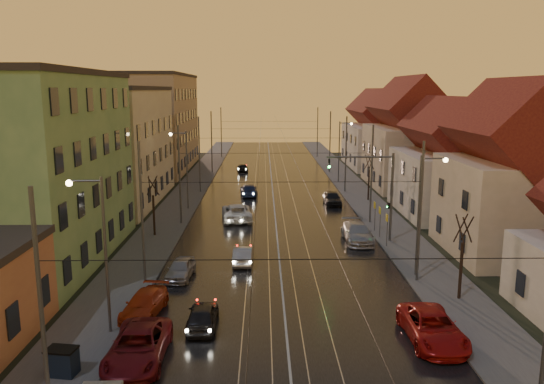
{
  "coord_description": "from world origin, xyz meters",
  "views": [
    {
      "loc": [
        -1.14,
        -22.81,
        12.03
      ],
      "look_at": [
        -0.38,
        22.4,
        3.29
      ],
      "focal_mm": 35.0,
      "sensor_mm": 36.0,
      "label": 1
    }
  ],
  "objects": [
    {
      "name": "driving_car_4",
      "position": [
        -4.21,
        55.44,
        0.61
      ],
      "size": [
        1.9,
        3.75,
        1.23
      ],
      "primitive_type": "imported",
      "rotation": [
        0.0,
        0.0,
        3.27
      ],
      "color": "black",
      "rests_on": "ground"
    },
    {
      "name": "parked_right_1",
      "position": [
        6.41,
        18.2,
        0.74
      ],
      "size": [
        2.15,
        5.15,
        1.49
      ],
      "primitive_type": "imported",
      "rotation": [
        0.0,
        0.0,
        0.01
      ],
      "color": "#AAA9AF",
      "rests_on": "ground"
    },
    {
      "name": "road",
      "position": [
        0.0,
        40.0,
        0.02
      ],
      "size": [
        16.0,
        120.0,
        0.04
      ],
      "primitive_type": "cube",
      "color": "black",
      "rests_on": "ground"
    },
    {
      "name": "catenary_pole_l_2",
      "position": [
        -8.6,
        24.0,
        4.5
      ],
      "size": [
        0.16,
        0.16,
        9.0
      ],
      "primitive_type": "cylinder",
      "color": "#595B60",
      "rests_on": "ground"
    },
    {
      "name": "sidewalk_right",
      "position": [
        10.0,
        40.0,
        0.07
      ],
      "size": [
        4.0,
        120.0,
        0.15
      ],
      "primitive_type": "cube",
      "color": "#4C4C4C",
      "rests_on": "ground"
    },
    {
      "name": "apartment_left_2",
      "position": [
        -17.5,
        34.0,
        6.0
      ],
      "size": [
        10.0,
        20.0,
        12.0
      ],
      "primitive_type": "cube",
      "color": "#B7AB8E",
      "rests_on": "ground"
    },
    {
      "name": "parked_right_0",
      "position": [
        7.03,
        0.97,
        0.72
      ],
      "size": [
        2.46,
        5.24,
        1.45
      ],
      "primitive_type": "imported",
      "rotation": [
        0.0,
        0.0,
        0.01
      ],
      "color": "#AB1211",
      "rests_on": "ground"
    },
    {
      "name": "ground",
      "position": [
        0.0,
        0.0,
        0.0
      ],
      "size": [
        160.0,
        160.0,
        0.0
      ],
      "primitive_type": "plane",
      "color": "black",
      "rests_on": "ground"
    },
    {
      "name": "apartment_left_1",
      "position": [
        -17.5,
        14.0,
        6.5
      ],
      "size": [
        10.0,
        18.0,
        13.0
      ],
      "primitive_type": "cube",
      "color": "#5C8A58",
      "rests_on": "ground"
    },
    {
      "name": "driving_car_2",
      "position": [
        -3.63,
        25.47,
        0.78
      ],
      "size": [
        3.19,
        5.88,
        1.57
      ],
      "primitive_type": "imported",
      "rotation": [
        0.0,
        0.0,
        3.25
      ],
      "color": "silver",
      "rests_on": "ground"
    },
    {
      "name": "tram_rail_0",
      "position": [
        -2.2,
        40.0,
        0.06
      ],
      "size": [
        0.06,
        120.0,
        0.03
      ],
      "primitive_type": "cube",
      "color": "gray",
      "rests_on": "road"
    },
    {
      "name": "catenary_pole_l_3",
      "position": [
        -8.6,
        39.0,
        4.5
      ],
      "size": [
        0.16,
        0.16,
        9.0
      ],
      "primitive_type": "cylinder",
      "color": "#595B60",
      "rests_on": "ground"
    },
    {
      "name": "catenary_pole_l_1",
      "position": [
        -8.6,
        9.0,
        4.5
      ],
      "size": [
        0.16,
        0.16,
        9.0
      ],
      "primitive_type": "cylinder",
      "color": "#595B60",
      "rests_on": "ground"
    },
    {
      "name": "bare_tree_1",
      "position": [
        10.2,
        6.0,
        2.49
      ],
      "size": [
        1.09,
        1.09,
        5.11
      ],
      "color": "black",
      "rests_on": "ground"
    },
    {
      "name": "house_right_4",
      "position": [
        17.0,
        61.0,
        5.05
      ],
      "size": [
        9.18,
        16.32,
        10.0
      ],
      "color": "beige",
      "rests_on": "ground"
    },
    {
      "name": "catenary_pole_r_2",
      "position": [
        8.6,
        24.0,
        4.5
      ],
      "size": [
        0.16,
        0.16,
        9.0
      ],
      "primitive_type": "cylinder",
      "color": "#595B60",
      "rests_on": "ground"
    },
    {
      "name": "dumpster",
      "position": [
        -9.67,
        -2.03,
        0.7
      ],
      "size": [
        1.31,
        0.98,
        1.1
      ],
      "primitive_type": "cube",
      "rotation": [
        0.0,
        0.0,
        -0.16
      ],
      "color": "black",
      "rests_on": "sidewalk_left"
    },
    {
      "name": "traffic_light_mast",
      "position": [
        7.99,
        18.0,
        4.6
      ],
      "size": [
        5.3,
        0.32,
        7.2
      ],
      "color": "#595B60",
      "rests_on": "ground"
    },
    {
      "name": "street_lamp_0",
      "position": [
        -9.1,
        2.0,
        4.89
      ],
      "size": [
        1.75,
        0.32,
        8.0
      ],
      "color": "#595B60",
      "rests_on": "ground"
    },
    {
      "name": "catenary_pole_l_5",
      "position": [
        -8.6,
        72.0,
        4.5
      ],
      "size": [
        0.16,
        0.16,
        9.0
      ],
      "primitive_type": "cylinder",
      "color": "#595B60",
      "rests_on": "ground"
    },
    {
      "name": "tram_rail_1",
      "position": [
        -0.77,
        40.0,
        0.06
      ],
      "size": [
        0.06,
        120.0,
        0.03
      ],
      "primitive_type": "cube",
      "color": "gray",
      "rests_on": "road"
    },
    {
      "name": "tram_rail_2",
      "position": [
        0.77,
        40.0,
        0.06
      ],
      "size": [
        0.06,
        120.0,
        0.03
      ],
      "primitive_type": "cube",
      "color": "gray",
      "rests_on": "road"
    },
    {
      "name": "street_lamp_3",
      "position": [
        9.1,
        46.0,
        4.89
      ],
      "size": [
        1.75,
        0.32,
        8.0
      ],
      "color": "#595B60",
      "rests_on": "ground"
    },
    {
      "name": "bare_tree_0",
      "position": [
        -10.2,
        20.0,
        2.49
      ],
      "size": [
        1.09,
        1.09,
        5.11
      ],
      "color": "black",
      "rests_on": "ground"
    },
    {
      "name": "house_right_1",
      "position": [
        17.0,
        15.0,
        5.45
      ],
      "size": [
        8.67,
        10.2,
        10.8
      ],
      "color": "#B5A78B",
      "rests_on": "ground"
    },
    {
      "name": "driving_car_1",
      "position": [
        -2.58,
        13.0,
        0.61
      ],
      "size": [
        1.35,
        3.74,
        1.23
      ],
      "primitive_type": "imported",
      "rotation": [
        0.0,
        0.0,
        3.13
      ],
      "color": "#A8A7AD",
      "rests_on": "ground"
    },
    {
      "name": "catenary_pole_l_0",
      "position": [
        -8.6,
        -6.0,
        4.5
      ],
      "size": [
        0.16,
        0.16,
        9.0
      ],
      "primitive_type": "cylinder",
      "color": "#595B60",
      "rests_on": "ground"
    },
    {
      "name": "parked_right_2",
      "position": [
        6.2,
        32.2,
        0.71
      ],
      "size": [
        1.74,
        4.19,
        1.42
      ],
      "primitive_type": "imported",
      "rotation": [
        0.0,
        0.0,
        0.02
      ],
      "color": "black",
      "rests_on": "ground"
    },
    {
      "name": "driving_car_3",
      "position": [
        -2.8,
        37.2,
        0.66
      ],
      "size": [
        2.2,
        4.7,
        1.33
      ],
      "primitive_type": "imported",
      "rotation": [
        0.0,
        0.0,
        3.22
      ],
      "color": "#182349",
      "rests_on": "ground"
    },
    {
      "name": "house_right_3",
      "position": [
        17.0,
        43.0,
        5.8
      ],
      "size": [
        9.18,
        14.28,
        11.5
      ],
      "color": "#B5A78B",
      "rests_on": "ground"
    },
    {
      "name": "tram_rail_3",
      "position": [
        2.2,
        40.0,
        0.06
      ],
      "size": [
        0.06,
        120.0,
        0.03
      ],
      "primitive_type": "cube",
      "color": "gray",
      "rests_on": "road"
    },
    {
      "name": "parked_left_3",
      "position": [
        -6.51,
        10.07,
        0.63
      ],
      "size": [
        1.79,
        3.81,
        1.26
      ],
      "primitive_type": "imported",
      "rotation": [
        0.0,
        0.0,
        -0.08
      ],
      "color": "#95959A",
      "rests_on": "ground"
    },
    {
      "name": "catenary_pole_r_3",
      "position": [
        8.6,
        39.0,
        4.5
      ],
      "size": [
        0.16,
        0.16,
        9.0
      ],
      "primitive_type": "cylinder",
      "color": "#595B60",
      "rests_on": "ground"
    },
    {
      "name": "house_right_2",
      "position": [
        17.0,
        28.0,
        4.64
      ],
      "size": [
        9.18,
        12.24,
        9.2
      ],
      "color": "beige",
      "rests_on": "ground"
    },
    {
      "name": "street_lamp_2",
      "position": [
        -9.1,
        30.0,
        4.89
      ],
      "size": [
        1.75,
        0.32,
        8.0
      ],
      "color": "#595B60",
      "rests_on": "ground"
    },
    {
      "name": "apartment_left_3",
      "position": [
        -17.5,
        58.0,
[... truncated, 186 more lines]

